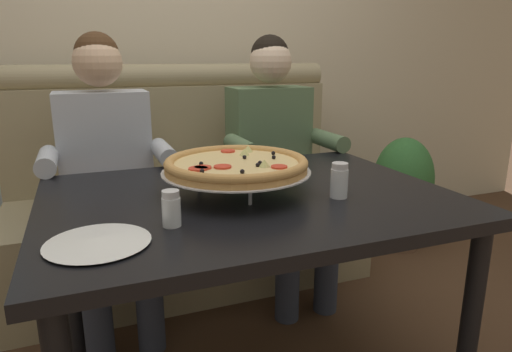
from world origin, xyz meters
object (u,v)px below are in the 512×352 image
pizza (236,165)px  shaker_oregano (339,183)px  plate_near_left (98,240)px  dining_table (249,216)px  shaker_pepper_flakes (171,211)px  diner_left (107,165)px  diner_right (277,151)px  booth_bench (188,204)px  potted_plant (403,188)px

pizza → shaker_oregano: pizza is taller
pizza → plate_near_left: bearing=-148.2°
dining_table → shaker_oregano: shaker_oregano is taller
pizza → shaker_pepper_flakes: 0.34m
diner_left → diner_right: 0.81m
booth_bench → potted_plant: size_ratio=2.58×
shaker_oregano → pizza: bearing=150.9°
dining_table → pizza: size_ratio=2.68×
dining_table → pizza: (-0.03, 0.02, 0.17)m
diner_left → shaker_oregano: 1.07m
dining_table → diner_right: size_ratio=1.03×
booth_bench → shaker_oregano: size_ratio=15.86×
booth_bench → diner_right: bearing=-33.3°
diner_right → shaker_oregano: 0.85m
potted_plant → plate_near_left: bearing=-149.2°
shaker_oregano → diner_left: bearing=128.6°
diner_right → shaker_pepper_flakes: 1.13m
booth_bench → shaker_pepper_flakes: bearing=-104.2°
booth_bench → dining_table: (0.00, -0.96, 0.25)m
diner_left → shaker_pepper_flakes: 0.90m
booth_bench → diner_right: 0.58m
shaker_pepper_flakes → plate_near_left: 0.20m
booth_bench → plate_near_left: bearing=-111.7°
pizza → diner_left: bearing=119.1°
diner_left → plate_near_left: bearing=-94.7°
diner_left → plate_near_left: size_ratio=5.02×
shaker_pepper_flakes → potted_plant: (1.60, 1.01, -0.38)m
booth_bench → pizza: 1.03m
plate_near_left → potted_plant: bearing=30.8°
dining_table → plate_near_left: (-0.48, -0.26, 0.09)m
dining_table → diner_left: diner_left is taller
shaker_pepper_flakes → diner_left: bearing=97.2°
shaker_pepper_flakes → dining_table: bearing=34.2°
booth_bench → shaker_oregano: bearing=-76.8°
plate_near_left → potted_plant: 2.12m
booth_bench → pizza: bearing=-92.1°
booth_bench → dining_table: size_ratio=1.37×
shaker_oregano → dining_table: bearing=151.5°
dining_table → diner_left: 0.80m
diner_right → pizza: diner_right is taller
shaker_oregano → shaker_pepper_flakes: size_ratio=1.15×
diner_right → shaker_pepper_flakes: size_ratio=12.89×
dining_table → diner_right: diner_right is taller
dining_table → plate_near_left: plate_near_left is taller
dining_table → shaker_oregano: 0.32m
diner_left → shaker_pepper_flakes: size_ratio=12.89×
diner_right → shaker_oregano: (-0.15, -0.83, 0.07)m
diner_left → shaker_oregano: size_ratio=11.21×
plate_near_left → diner_right: bearing=46.8°
diner_left → dining_table: bearing=-59.6°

